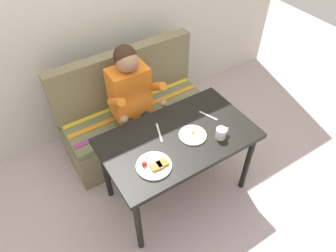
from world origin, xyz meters
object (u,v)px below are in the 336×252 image
plate_breakfast (155,166)px  fork (208,116)px  table (178,144)px  knife (159,133)px  plate_eggs (193,135)px  coffee_mug (221,133)px  couch (135,117)px  person (133,98)px

plate_breakfast → fork: plate_breakfast is taller
table → knife: (-0.10, 0.12, 0.08)m
plate_eggs → coffee_mug: 0.22m
couch → person: (-0.08, -0.17, 0.41)m
table → plate_breakfast: (-0.30, -0.15, 0.10)m
plate_breakfast → fork: 0.68m
person → coffee_mug: person is taller
plate_breakfast → plate_eggs: (0.40, 0.10, -0.00)m
couch → plate_breakfast: couch is taller
coffee_mug → knife: coffee_mug is taller
fork → knife: size_ratio=0.85×
person → knife: 0.47m
person → plate_eggs: 0.66m
table → plate_breakfast: 0.35m
couch → plate_eggs: size_ratio=6.67×
person → plate_breakfast: size_ratio=4.77×
couch → coffee_mug: size_ratio=12.20×
plate_eggs → fork: 0.27m
couch → plate_breakfast: (-0.30, -0.92, 0.41)m
plate_breakfast → fork: (0.64, 0.21, -0.01)m
plate_eggs → coffee_mug: bearing=-36.2°
person → coffee_mug: 0.84m
table → fork: 0.35m
plate_eggs → coffee_mug: size_ratio=1.83×
couch → plate_breakfast: 1.05m
table → plate_eggs: size_ratio=5.56×
plate_eggs → knife: bearing=140.3°
person → plate_eggs: size_ratio=5.62×
fork → knife: 0.45m
couch → coffee_mug: bearing=-74.0°
table → plate_breakfast: plate_breakfast is taller
coffee_mug → knife: bearing=141.9°
couch → fork: (0.34, -0.70, 0.40)m
coffee_mug → fork: coffee_mug is taller
plate_eggs → knife: 0.26m
person → plate_breakfast: bearing=-106.8°
plate_breakfast → fork: size_ratio=1.50×
knife → plate_breakfast: bearing=-107.2°
person → fork: size_ratio=7.13×
plate_breakfast → coffee_mug: bearing=-2.8°
coffee_mug → knife: 0.48m
plate_breakfast → coffee_mug: 0.57m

